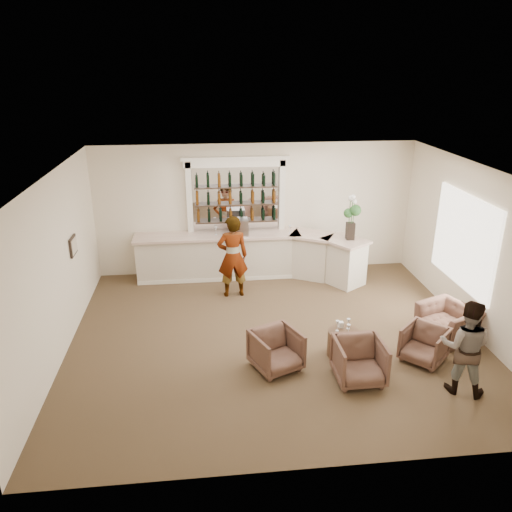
{
  "coord_description": "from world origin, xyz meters",
  "views": [
    {
      "loc": [
        -1.32,
        -8.61,
        5.11
      ],
      "look_at": [
        -0.28,
        0.9,
        1.39
      ],
      "focal_mm": 35.0,
      "sensor_mm": 36.0,
      "label": 1
    }
  ],
  "objects_px": {
    "sommelier": "(233,256)",
    "armchair_left": "(276,350)",
    "flower_vase": "(351,214)",
    "guest": "(465,347)",
    "cocktail_table": "(343,343)",
    "armchair_right": "(424,344)",
    "armchair_center": "(359,361)",
    "armchair_far": "(448,322)",
    "espresso_machine": "(238,227)",
    "bar_counter": "(251,256)"
  },
  "relations": [
    {
      "from": "armchair_center",
      "to": "flower_vase",
      "type": "relative_size",
      "value": 0.76
    },
    {
      "from": "armchair_right",
      "to": "flower_vase",
      "type": "bearing_deg",
      "value": 143.15
    },
    {
      "from": "armchair_left",
      "to": "espresso_machine",
      "type": "distance_m",
      "value": 4.22
    },
    {
      "from": "bar_counter",
      "to": "armchair_left",
      "type": "height_order",
      "value": "bar_counter"
    },
    {
      "from": "sommelier",
      "to": "guest",
      "type": "bearing_deg",
      "value": 125.76
    },
    {
      "from": "armchair_center",
      "to": "armchair_far",
      "type": "relative_size",
      "value": 0.83
    },
    {
      "from": "sommelier",
      "to": "armchair_left",
      "type": "xyz_separation_m",
      "value": [
        0.56,
        -3.1,
        -0.6
      ]
    },
    {
      "from": "guest",
      "to": "espresso_machine",
      "type": "relative_size",
      "value": 3.52
    },
    {
      "from": "cocktail_table",
      "to": "armchair_left",
      "type": "xyz_separation_m",
      "value": [
        -1.3,
        -0.29,
        0.11
      ]
    },
    {
      "from": "bar_counter",
      "to": "sommelier",
      "type": "relative_size",
      "value": 2.95
    },
    {
      "from": "armchair_left",
      "to": "flower_vase",
      "type": "height_order",
      "value": "flower_vase"
    },
    {
      "from": "bar_counter",
      "to": "guest",
      "type": "xyz_separation_m",
      "value": [
        2.96,
        -5.05,
        0.25
      ]
    },
    {
      "from": "sommelier",
      "to": "guest",
      "type": "distance_m",
      "value": 5.36
    },
    {
      "from": "espresso_machine",
      "to": "flower_vase",
      "type": "relative_size",
      "value": 0.42
    },
    {
      "from": "cocktail_table",
      "to": "sommelier",
      "type": "height_order",
      "value": "sommelier"
    },
    {
      "from": "cocktail_table",
      "to": "espresso_machine",
      "type": "xyz_separation_m",
      "value": [
        -1.65,
        3.8,
        1.1
      ]
    },
    {
      "from": "sommelier",
      "to": "flower_vase",
      "type": "distance_m",
      "value": 2.99
    },
    {
      "from": "armchair_far",
      "to": "espresso_machine",
      "type": "distance_m",
      "value": 5.24
    },
    {
      "from": "armchair_far",
      "to": "armchair_center",
      "type": "bearing_deg",
      "value": -83.44
    },
    {
      "from": "cocktail_table",
      "to": "flower_vase",
      "type": "relative_size",
      "value": 0.53
    },
    {
      "from": "cocktail_table",
      "to": "bar_counter",
      "type": "bearing_deg",
      "value": 109.24
    },
    {
      "from": "bar_counter",
      "to": "armchair_center",
      "type": "height_order",
      "value": "bar_counter"
    },
    {
      "from": "armchair_right",
      "to": "espresso_machine",
      "type": "bearing_deg",
      "value": 172.9
    },
    {
      "from": "armchair_left",
      "to": "flower_vase",
      "type": "distance_m",
      "value": 4.41
    },
    {
      "from": "cocktail_table",
      "to": "armchair_left",
      "type": "bearing_deg",
      "value": -167.29
    },
    {
      "from": "guest",
      "to": "flower_vase",
      "type": "distance_m",
      "value": 4.6
    },
    {
      "from": "armchair_right",
      "to": "espresso_machine",
      "type": "distance_m",
      "value": 5.24
    },
    {
      "from": "sommelier",
      "to": "armchair_far",
      "type": "distance_m",
      "value": 4.78
    },
    {
      "from": "armchair_far",
      "to": "armchair_left",
      "type": "bearing_deg",
      "value": -101.4
    },
    {
      "from": "bar_counter",
      "to": "espresso_machine",
      "type": "bearing_deg",
      "value": 179.22
    },
    {
      "from": "flower_vase",
      "to": "armchair_far",
      "type": "bearing_deg",
      "value": -65.86
    },
    {
      "from": "armchair_left",
      "to": "armchair_right",
      "type": "relative_size",
      "value": 1.09
    },
    {
      "from": "cocktail_table",
      "to": "sommelier",
      "type": "relative_size",
      "value": 0.3
    },
    {
      "from": "armchair_center",
      "to": "flower_vase",
      "type": "bearing_deg",
      "value": 76.3
    },
    {
      "from": "armchair_left",
      "to": "armchair_center",
      "type": "bearing_deg",
      "value": -44.36
    },
    {
      "from": "armchair_right",
      "to": "flower_vase",
      "type": "relative_size",
      "value": 0.67
    },
    {
      "from": "bar_counter",
      "to": "sommelier",
      "type": "distance_m",
      "value": 1.19
    },
    {
      "from": "guest",
      "to": "espresso_machine",
      "type": "xyz_separation_m",
      "value": [
        -3.28,
        5.05,
        0.52
      ]
    },
    {
      "from": "armchair_far",
      "to": "espresso_machine",
      "type": "height_order",
      "value": "espresso_machine"
    },
    {
      "from": "armchair_right",
      "to": "flower_vase",
      "type": "height_order",
      "value": "flower_vase"
    },
    {
      "from": "bar_counter",
      "to": "espresso_machine",
      "type": "distance_m",
      "value": 0.84
    },
    {
      "from": "flower_vase",
      "to": "armchair_center",
      "type": "bearing_deg",
      "value": -103.23
    },
    {
      "from": "sommelier",
      "to": "armchair_right",
      "type": "relative_size",
      "value": 2.64
    },
    {
      "from": "sommelier",
      "to": "espresso_machine",
      "type": "relative_size",
      "value": 4.15
    },
    {
      "from": "cocktail_table",
      "to": "guest",
      "type": "xyz_separation_m",
      "value": [
        1.64,
        -1.25,
        0.57
      ]
    },
    {
      "from": "armchair_center",
      "to": "flower_vase",
      "type": "xyz_separation_m",
      "value": [
        0.94,
        4.01,
        1.38
      ]
    },
    {
      "from": "armchair_left",
      "to": "armchair_far",
      "type": "relative_size",
      "value": 0.8
    },
    {
      "from": "armchair_right",
      "to": "armchair_far",
      "type": "relative_size",
      "value": 0.73
    },
    {
      "from": "guest",
      "to": "armchair_right",
      "type": "distance_m",
      "value": 1.06
    },
    {
      "from": "sommelier",
      "to": "flower_vase",
      "type": "relative_size",
      "value": 1.76
    }
  ]
}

